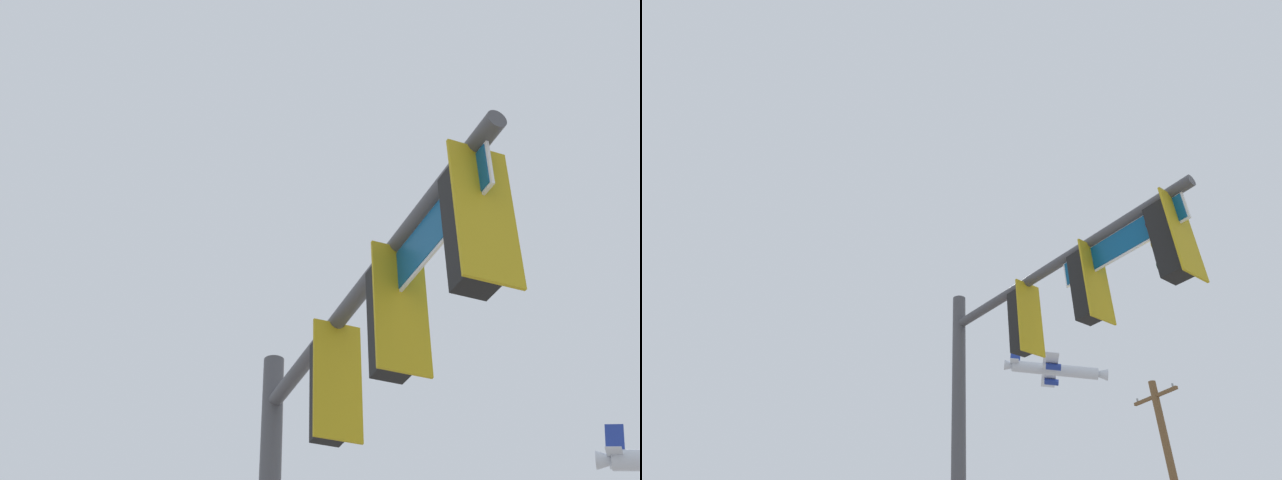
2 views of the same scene
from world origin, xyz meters
TOP-DOWN VIEW (x-y plane):
  - signal_pole_near at (-3.58, -6.79)m, footprint 5.37×1.08m
  - airplane at (-109.32, 78.94)m, footprint 24.95×26.93m

SIDE VIEW (x-z plane):
  - signal_pole_near at x=-3.58m, z-range 1.39..8.23m
  - airplane at x=-109.32m, z-range 50.36..62.10m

